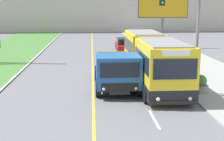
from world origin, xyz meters
name	(u,v)px	position (x,y,z in m)	size (l,w,h in m)	color
city_bus	(152,59)	(3.96, 14.86, 1.57)	(2.61, 11.87, 3.10)	yellow
dump_truck	(117,72)	(1.43, 12.74, 1.18)	(2.58, 6.74, 2.33)	black
car_distant	(124,45)	(3.59, 29.17, 0.69)	(1.80, 4.30, 1.45)	maroon
traffic_light_mast	(187,26)	(5.23, 11.60, 3.96)	(2.28, 0.32, 6.25)	slate
billboard_large	(163,9)	(8.34, 31.24, 4.61)	(5.89, 0.24, 6.00)	#59595B
planter_round_near	(200,84)	(6.29, 11.87, 0.53)	(0.92, 0.92, 1.02)	gray
planter_round_second	(180,70)	(6.22, 15.87, 0.55)	(0.94, 0.94, 1.08)	gray
planter_round_third	(168,60)	(6.27, 19.87, 0.56)	(1.02, 1.02, 1.10)	gray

